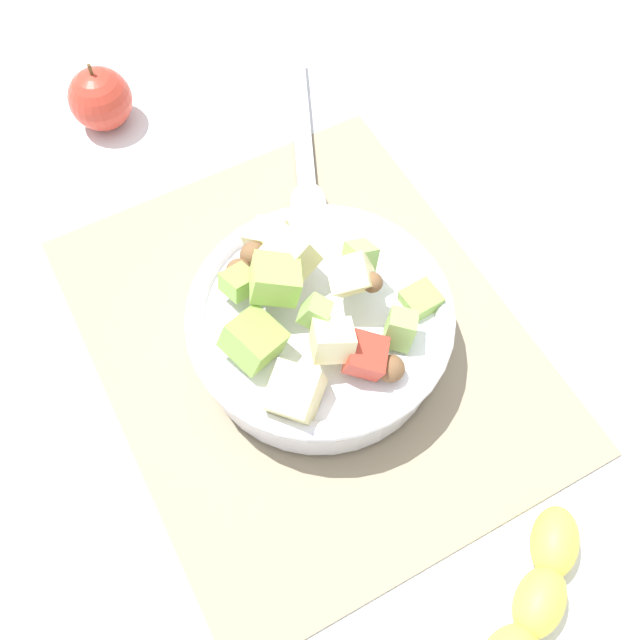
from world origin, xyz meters
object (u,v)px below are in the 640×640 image
object	(u,v)px
serving_spoon	(305,165)
whole_apple	(100,99)
salad_bowl	(319,323)
banana_whole	(535,599)

from	to	relation	value
serving_spoon	whole_apple	world-z (taller)	whole_apple
whole_apple	serving_spoon	bearing A→B (deg)	43.05
serving_spoon	whole_apple	distance (m)	0.22
salad_bowl	serving_spoon	bearing A→B (deg)	155.48
salad_bowl	whole_apple	world-z (taller)	salad_bowl
banana_whole	whole_apple	bearing A→B (deg)	-170.36
salad_bowl	whole_apple	bearing A→B (deg)	-168.83
salad_bowl	banana_whole	distance (m)	0.27
salad_bowl	banana_whole	size ratio (longest dim) A/B	1.57
serving_spoon	whole_apple	bearing A→B (deg)	-136.95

